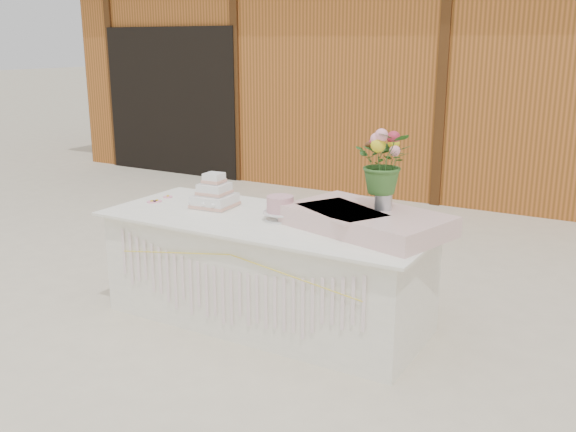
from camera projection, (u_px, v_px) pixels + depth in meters
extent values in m
plane|color=beige|center=(268.00, 319.00, 4.73)|extent=(80.00, 80.00, 0.00)
cube|color=#AA5823|center=(483.00, 76.00, 9.35)|extent=(12.00, 4.00, 3.00)
cube|color=black|center=(171.00, 101.00, 9.79)|extent=(2.40, 0.08, 2.20)
cube|color=white|center=(267.00, 271.00, 4.63)|extent=(2.28, 0.88, 0.75)
cube|color=white|center=(267.00, 220.00, 4.53)|extent=(2.40, 1.00, 0.02)
cube|color=white|center=(215.00, 201.00, 4.84)|extent=(0.30, 0.30, 0.10)
cube|color=#E1A38E|center=(215.00, 204.00, 4.84)|extent=(0.31, 0.31, 0.02)
cube|color=white|center=(214.00, 189.00, 4.81)|extent=(0.21, 0.21, 0.09)
cube|color=#E1A38E|center=(214.00, 192.00, 4.82)|extent=(0.23, 0.23, 0.02)
cube|color=white|center=(214.00, 178.00, 4.79)|extent=(0.14, 0.14, 0.08)
cube|color=#E1A38E|center=(214.00, 181.00, 4.80)|extent=(0.15, 0.15, 0.02)
cylinder|color=white|center=(280.00, 219.00, 4.48)|extent=(0.21, 0.21, 0.01)
cylinder|color=white|center=(280.00, 216.00, 4.48)|extent=(0.06, 0.06, 0.04)
cylinder|color=white|center=(280.00, 212.00, 4.47)|extent=(0.24, 0.24, 0.01)
cylinder|color=#CC939B|center=(280.00, 204.00, 4.46)|extent=(0.19, 0.19, 0.11)
cube|color=beige|center=(366.00, 220.00, 4.24)|extent=(1.19, 0.88, 0.13)
cylinder|color=silver|center=(383.00, 198.00, 4.22)|extent=(0.12, 0.12, 0.16)
imported|color=#376729|center=(385.00, 155.00, 4.15)|extent=(0.45, 0.42, 0.41)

